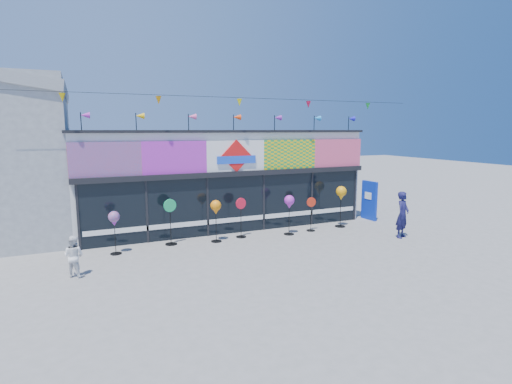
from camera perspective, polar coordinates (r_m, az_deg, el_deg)
ground at (r=13.22m, az=2.58°, el=-9.25°), size 80.00×80.00×0.00m
kite_shop at (r=18.20m, az=-5.71°, el=2.33°), size 16.00×5.70×5.31m
blue_sign at (r=19.08m, az=15.87°, el=-1.15°), size 0.20×0.90×1.79m
spinner_0 at (r=14.00m, az=-19.61°, el=-3.77°), size 0.37×0.37×1.46m
spinner_1 at (r=14.68m, az=-12.13°, el=-4.02°), size 0.47×0.43×1.67m
spinner_2 at (r=14.71m, az=-5.76°, el=-2.36°), size 0.40×0.40×1.57m
spinner_3 at (r=15.35m, az=-2.16°, el=-3.52°), size 0.43×0.39×1.54m
spinner_4 at (r=15.70m, az=4.78°, el=-1.59°), size 0.40×0.40×1.58m
spinner_5 at (r=16.46m, az=7.87°, el=-3.02°), size 0.39×0.36×1.40m
spinner_6 at (r=17.26m, az=12.07°, el=-0.33°), size 0.44×0.44×1.76m
adult_man at (r=16.28m, az=20.21°, el=-3.07°), size 0.77×0.66×1.79m
child at (r=12.48m, az=-24.58°, el=-8.33°), size 0.67×0.60×1.19m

